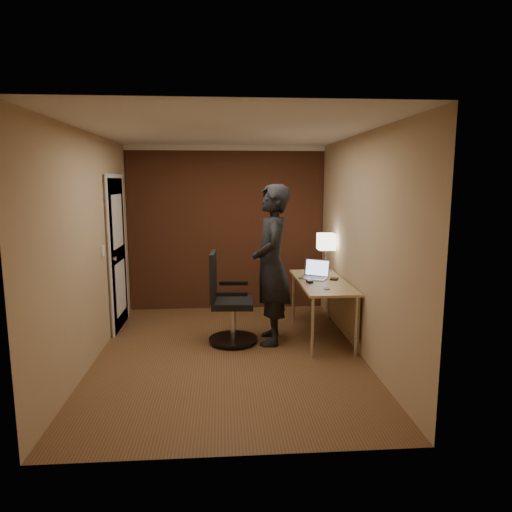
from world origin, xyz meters
The scene contains 9 objects.
room centered at (-0.27, 1.54, 1.37)m, with size 4.00×4.00×4.00m.
desk centered at (1.25, 0.51, 0.60)m, with size 0.60×1.50×0.73m.
desk_lamp centered at (1.35, 1.05, 1.15)m, with size 0.22×0.22×0.54m.
laptop centered at (1.13, 0.69, 0.79)m, with size 0.42×0.39×0.23m.
mouse centered at (1.00, 0.41, 0.75)m, with size 0.06×0.10×0.03m, color black.
phone centered at (1.14, 0.07, 0.73)m, with size 0.06×0.12×0.01m, color black.
wallet centered at (1.35, 0.55, 0.74)m, with size 0.09×0.11×0.02m, color black.
office_chair centered at (-0.02, 0.37, 0.49)m, with size 0.60×0.63×1.10m.
person centered at (0.52, 0.36, 0.97)m, with size 0.71×0.46×1.94m, color black.
Camera 1 is at (-0.07, -5.03, 1.97)m, focal length 32.00 mm.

